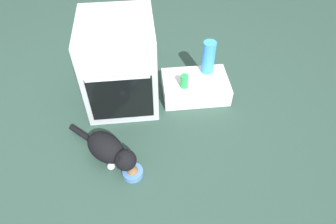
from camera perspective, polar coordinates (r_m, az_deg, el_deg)
The scene contains 7 objects.
ground at distance 2.42m, azimuth -9.00°, elevation -5.42°, with size 8.00×8.00×0.00m, color #284238.
oven at distance 2.49m, azimuth -8.97°, elevation 8.80°, with size 0.56×0.65×0.75m.
pantry_cabinet at distance 2.71m, azimuth 5.11°, elevation 4.70°, with size 0.57×0.38×0.16m, color white.
food_bowl at distance 2.21m, azimuth -6.59°, elevation -11.09°, with size 0.15×0.15×0.08m.
cat at distance 2.24m, azimuth -10.88°, elevation -6.94°, with size 0.52×0.50×0.22m.
water_bottle at distance 2.66m, azimuth 7.56°, elevation 10.07°, with size 0.11×0.11×0.30m, color #388CD1.
soda_can at distance 2.55m, azimuth 3.07°, elevation 5.77°, with size 0.07×0.07×0.12m, color green.
Camera 1 is at (0.22, -1.48, 1.90)m, focal length 32.66 mm.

